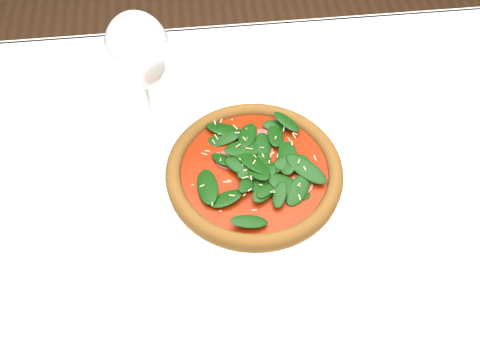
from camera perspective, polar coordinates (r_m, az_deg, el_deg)
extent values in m
plane|color=brown|center=(1.47, 0.91, -18.38)|extent=(6.00, 6.00, 0.00)
cube|color=silver|center=(0.80, 1.59, -3.09)|extent=(1.20, 0.80, 0.04)
cylinder|color=#4D2F1F|center=(1.38, -23.51, -1.33)|extent=(0.06, 0.06, 0.71)
cylinder|color=#4D2F1F|center=(1.44, 21.31, 2.59)|extent=(0.06, 0.06, 0.71)
cube|color=silver|center=(1.13, -1.13, 11.74)|extent=(1.20, 0.01, 0.22)
cylinder|color=white|center=(0.80, 1.51, 0.32)|extent=(0.31, 0.31, 0.01)
torus|color=white|center=(0.80, 1.51, 0.46)|extent=(0.31, 0.31, 0.01)
cylinder|color=#9B6825|center=(0.80, 1.52, 0.72)|extent=(0.29, 0.29, 0.01)
torus|color=#B06F28|center=(0.79, 1.53, 1.01)|extent=(0.29, 0.29, 0.02)
cylinder|color=#941C05|center=(0.79, 1.53, 1.01)|extent=(0.24, 0.24, 0.00)
cylinder|color=brown|center=(0.79, 1.54, 1.16)|extent=(0.21, 0.21, 0.00)
ellipsoid|color=#0C390A|center=(0.78, 1.55, 1.54)|extent=(0.23, 0.23, 0.02)
cylinder|color=beige|center=(0.78, 1.56, 1.77)|extent=(0.21, 0.21, 0.00)
cylinder|color=white|center=(0.88, -9.23, 5.49)|extent=(0.08, 0.08, 0.00)
cylinder|color=white|center=(0.84, -9.74, 8.02)|extent=(0.01, 0.01, 0.11)
ellipsoid|color=white|center=(0.77, -10.84, 13.32)|extent=(0.09, 0.09, 0.12)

